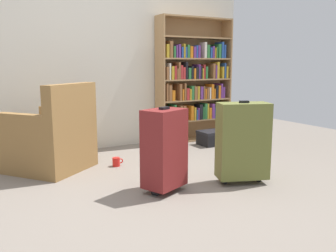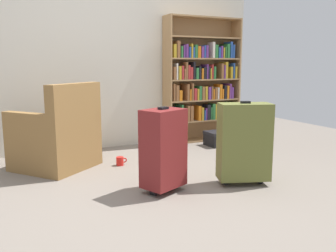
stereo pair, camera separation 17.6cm
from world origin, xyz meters
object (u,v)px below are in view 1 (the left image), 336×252
object	(u,v)px
suitcase_olive	(243,141)
suitcase_dark_red	(164,148)
storage_box	(215,137)
bookshelf	(194,81)
mug	(116,162)
armchair	(53,140)

from	to	relation	value
suitcase_olive	suitcase_dark_red	xyz separation A→B (m)	(-0.74, 0.14, -0.01)
storage_box	suitcase_olive	distance (m)	1.65
bookshelf	mug	distance (m)	1.85
suitcase_dark_red	mug	bearing A→B (deg)	94.61
bookshelf	mug	world-z (taller)	bookshelf
mug	storage_box	xyz separation A→B (m)	(1.58, 0.35, 0.05)
bookshelf	storage_box	bearing A→B (deg)	-76.88
bookshelf	suitcase_olive	bearing A→B (deg)	-109.78
armchair	suitcase_olive	xyz separation A→B (m)	(1.43, -1.29, 0.08)
armchair	mug	world-z (taller)	armchair
bookshelf	storage_box	xyz separation A→B (m)	(0.10, -0.41, -0.75)
armchair	storage_box	xyz separation A→B (m)	(2.19, 0.15, -0.22)
bookshelf	suitcase_olive	size ratio (longest dim) A/B	2.25
armchair	storage_box	size ratio (longest dim) A/B	2.14
bookshelf	suitcase_dark_red	bearing A→B (deg)	-129.46
mug	suitcase_dark_red	distance (m)	1.00
armchair	suitcase_dark_red	distance (m)	1.34
armchair	bookshelf	bearing A→B (deg)	15.01
armchair	suitcase_dark_red	world-z (taller)	armchair
bookshelf	storage_box	distance (m)	0.86
suitcase_olive	armchair	bearing A→B (deg)	138.00
storage_box	bookshelf	bearing A→B (deg)	103.12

